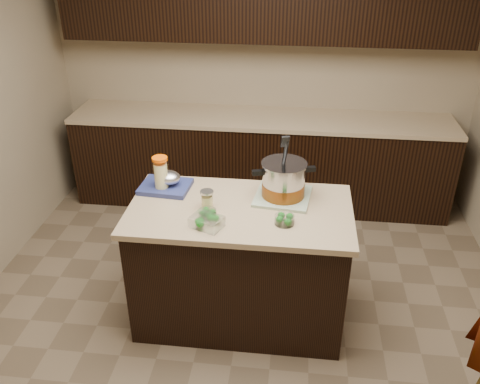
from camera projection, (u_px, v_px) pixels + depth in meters
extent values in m
plane|color=brown|center=(240.00, 313.00, 3.74)|extent=(4.00, 4.00, 0.00)
cube|color=tan|center=(265.00, 61.00, 4.82)|extent=(4.00, 0.04, 2.70)
cube|color=black|center=(260.00, 162.00, 5.01)|extent=(3.60, 0.60, 0.86)
cube|color=tan|center=(261.00, 118.00, 4.79)|extent=(3.60, 0.63, 0.04)
cube|color=black|center=(240.00, 266.00, 3.53)|extent=(1.40, 0.75, 0.86)
cube|color=tan|center=(240.00, 211.00, 3.31)|extent=(1.46, 0.81, 0.04)
cube|color=#61875A|center=(283.00, 196.00, 3.42)|extent=(0.40, 0.40, 0.02)
cylinder|color=#B7B7BC|center=(283.00, 180.00, 3.36)|extent=(0.35, 0.35, 0.22)
cylinder|color=brown|center=(283.00, 189.00, 3.39)|extent=(0.35, 0.35, 0.09)
cylinder|color=#B7B7BC|center=(284.00, 164.00, 3.30)|extent=(0.37, 0.37, 0.02)
cube|color=black|center=(257.00, 173.00, 3.30)|extent=(0.08, 0.05, 0.03)
cube|color=black|center=(310.00, 169.00, 3.35)|extent=(0.08, 0.05, 0.03)
cylinder|color=black|center=(284.00, 157.00, 3.25)|extent=(0.06, 0.12, 0.27)
cylinder|color=#F7E997|center=(161.00, 178.00, 3.45)|extent=(0.11, 0.11, 0.21)
cylinder|color=white|center=(161.00, 176.00, 3.45)|extent=(0.12, 0.12, 0.24)
cylinder|color=#FF5C05|center=(160.00, 159.00, 3.38)|extent=(0.13, 0.13, 0.02)
cylinder|color=#F7E997|center=(207.00, 203.00, 3.27)|extent=(0.09, 0.09, 0.09)
cylinder|color=white|center=(207.00, 201.00, 3.26)|extent=(0.10, 0.10, 0.12)
cylinder|color=silver|center=(207.00, 191.00, 3.23)|extent=(0.11, 0.11, 0.02)
cylinder|color=silver|center=(208.00, 214.00, 3.19)|extent=(0.12, 0.12, 0.05)
cylinder|color=silver|center=(285.00, 220.00, 3.12)|extent=(0.15, 0.15, 0.06)
cube|color=silver|center=(207.00, 222.00, 3.09)|extent=(0.23, 0.20, 0.07)
cube|color=navy|center=(166.00, 187.00, 3.52)|extent=(0.36, 0.29, 0.03)
ellipsoid|color=silver|center=(168.00, 179.00, 3.49)|extent=(0.17, 0.14, 0.09)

